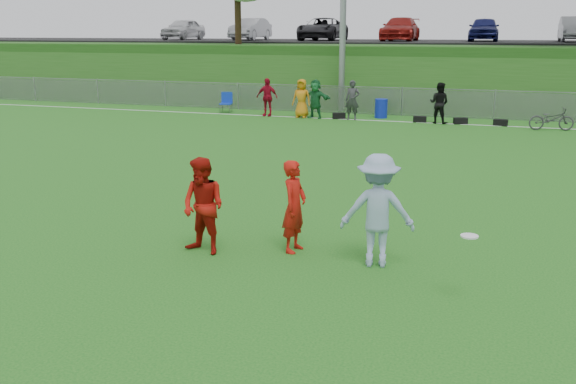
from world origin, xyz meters
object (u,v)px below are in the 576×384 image
at_px(bicycle, 551,119).
at_px(frisbee, 469,236).
at_px(player_red_left, 294,206).
at_px(player_red_center, 203,206).
at_px(recycling_bin, 381,108).
at_px(player_blue, 378,211).

bearing_deg(bicycle, frisbee, 162.43).
bearing_deg(player_red_left, player_red_center, 119.27).
distance_m(player_red_left, recycling_bin, 18.07).
relative_size(player_red_center, player_blue, 0.90).
bearing_deg(player_red_center, frisbee, 4.82).
xyz_separation_m(player_red_center, bicycle, (6.71, 17.01, -0.41)).
xyz_separation_m(player_red_left, bicycle, (5.24, 16.42, -0.37)).
xyz_separation_m(player_red_left, player_red_center, (-1.46, -0.59, 0.03)).
bearing_deg(recycling_bin, frisbee, -76.40).
relative_size(player_red_center, recycling_bin, 2.04).
relative_size(player_red_left, bicycle, 0.97).
xyz_separation_m(player_red_center, recycling_bin, (-0.21, 18.58, -0.43)).
bearing_deg(frisbee, recycling_bin, 103.60).
distance_m(player_red_center, bicycle, 18.29).
relative_size(player_red_center, frisbee, 6.76).
distance_m(player_red_left, frisbee, 3.30).
bearing_deg(recycling_bin, player_red_left, -84.68).
bearing_deg(player_blue, player_red_left, -19.62).
bearing_deg(bicycle, recycling_bin, 66.87).
relative_size(frisbee, bicycle, 0.15).
xyz_separation_m(player_red_left, frisbee, (3.00, -1.35, 0.18)).
distance_m(player_blue, bicycle, 17.09).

